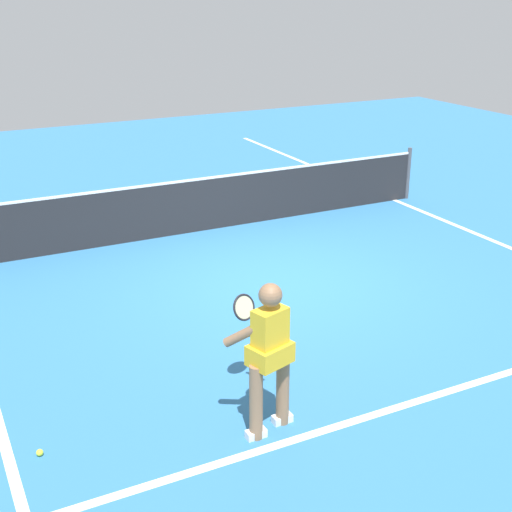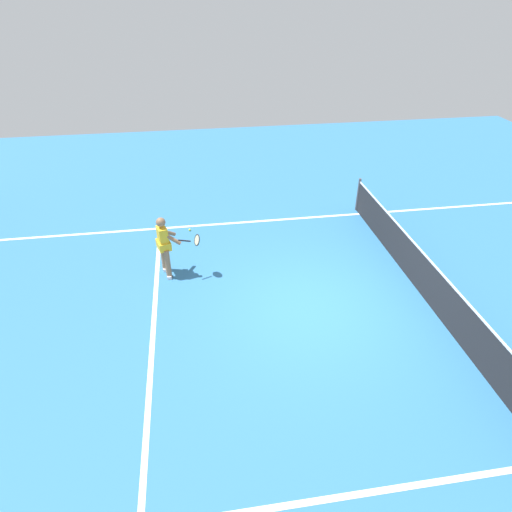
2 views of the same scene
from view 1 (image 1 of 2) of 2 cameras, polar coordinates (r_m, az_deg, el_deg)
ground_plane at (r=10.21m, az=1.75°, el=-2.21°), size 27.55×27.55×0.00m
service_line_marking at (r=7.73m, az=14.09°, el=-11.07°), size 8.28×0.10×0.01m
sideline_right_marking at (r=12.59m, az=18.55°, el=1.29°), size 0.10×19.20×0.01m
court_net at (r=12.30m, az=-4.16°, el=4.28°), size 8.96×0.08×1.04m
tennis_player at (r=6.60m, az=1.02°, el=-7.79°), size 0.65×1.08×1.55m
tennis_ball_near at (r=6.97m, az=-17.22°, el=-15.06°), size 0.07×0.07×0.07m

